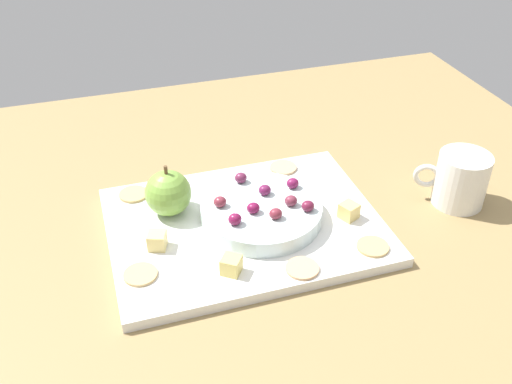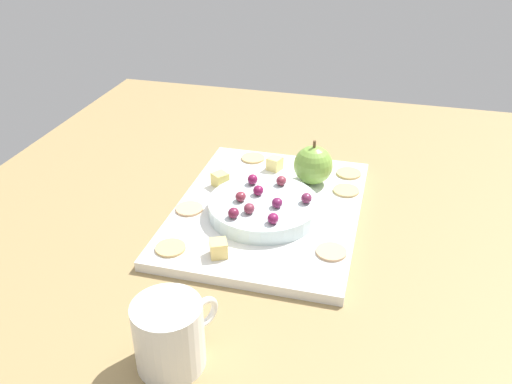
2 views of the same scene
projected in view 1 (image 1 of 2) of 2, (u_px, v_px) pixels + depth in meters
table at (262, 239)px, 85.56cm from camera, size 119.30×104.98×3.58cm
platter at (244, 226)px, 84.02cm from camera, size 38.17×28.76×1.55cm
serving_dish at (263, 212)px, 83.42cm from camera, size 17.25×17.25×2.45cm
apple_whole at (168, 193)px, 83.58cm from camera, size 6.69×6.69×6.69cm
apple_stem at (166, 170)px, 81.32cm from camera, size 0.50×0.50×1.20cm
cheese_cube_0 at (349, 211)px, 83.68cm from camera, size 3.13×3.13×2.35cm
cheese_cube_1 at (157, 240)px, 78.29cm from camera, size 3.01×3.01×2.35cm
cheese_cube_2 at (231, 265)px, 74.29cm from camera, size 3.28×3.28×2.35cm
cracker_0 at (373, 247)px, 78.76cm from camera, size 4.35×4.35×0.40cm
cracker_1 at (133, 194)px, 88.80cm from camera, size 4.35×4.35×0.40cm
cracker_2 at (302, 268)px, 75.22cm from camera, size 4.35×4.35×0.40cm
cracker_3 at (174, 186)px, 90.55cm from camera, size 4.35×4.35×0.40cm
cracker_4 at (283, 168)px, 94.96cm from camera, size 4.35×4.35×0.40cm
cracker_5 at (140, 274)px, 74.28cm from camera, size 4.35×4.35×0.40cm
grape_0 at (308, 206)px, 81.20cm from camera, size 1.82×1.64×1.56cm
grape_1 at (293, 183)px, 85.84cm from camera, size 1.82×1.64×1.55cm
grape_2 at (291, 201)px, 82.23cm from camera, size 1.82×1.64×1.55cm
grape_3 at (265, 190)px, 84.44cm from camera, size 1.82×1.64×1.52cm
grape_4 at (253, 208)px, 80.82cm from camera, size 1.82×1.64×1.54cm
grape_5 at (241, 178)px, 87.00cm from camera, size 1.82×1.64×1.59cm
grape_6 at (220, 202)px, 82.04cm from camera, size 1.82×1.64×1.54cm
grape_7 at (235, 219)px, 78.64cm from camera, size 1.82×1.64×1.68cm
grape_8 at (276, 214)px, 79.78cm from camera, size 1.82×1.64×1.53cm
cup at (460, 179)px, 87.78cm from camera, size 10.21×7.74×8.29cm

